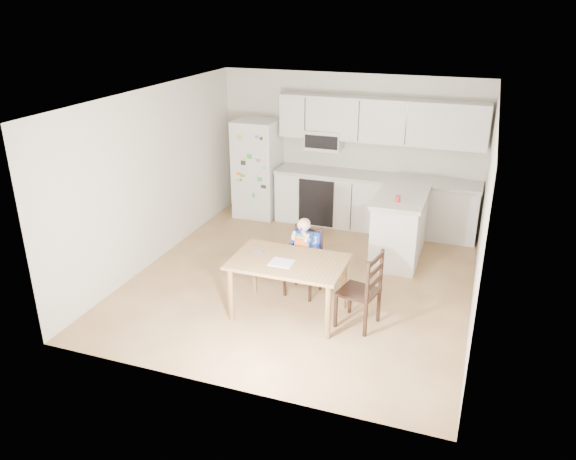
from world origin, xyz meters
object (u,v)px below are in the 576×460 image
at_px(refrigerator, 258,168).
at_px(chair_booster, 305,248).
at_px(red_cup, 398,199).
at_px(dining_table, 288,268).
at_px(kitchen_island, 400,226).
at_px(chair_side, 366,286).

relative_size(refrigerator, chair_booster, 1.63).
bearing_deg(chair_booster, red_cup, 55.40).
relative_size(dining_table, chair_booster, 1.30).
xyz_separation_m(kitchen_island, red_cup, (-0.01, -0.34, 0.54)).
height_order(refrigerator, chair_booster, refrigerator).
xyz_separation_m(kitchen_island, chair_booster, (-0.99, -1.49, 0.13)).
relative_size(red_cup, chair_booster, 0.08).
bearing_deg(red_cup, chair_booster, -130.55).
xyz_separation_m(refrigerator, chair_booster, (1.68, -2.48, -0.22)).
height_order(dining_table, chair_booster, chair_booster).
bearing_deg(chair_booster, dining_table, -84.47).
distance_m(refrigerator, red_cup, 2.99).
bearing_deg(kitchen_island, chair_side, -91.40).
relative_size(kitchen_island, red_cup, 15.74).
xyz_separation_m(dining_table, chair_booster, (0.00, 0.61, 0.00)).
distance_m(refrigerator, kitchen_island, 2.87).
xyz_separation_m(chair_booster, chair_side, (0.94, -0.58, -0.10)).
distance_m(refrigerator, dining_table, 3.53).
bearing_deg(chair_side, dining_table, -75.86).
height_order(red_cup, dining_table, red_cup).
xyz_separation_m(refrigerator, kitchen_island, (2.67, -1.00, -0.35)).
xyz_separation_m(red_cup, chair_booster, (-0.98, -1.15, -0.41)).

